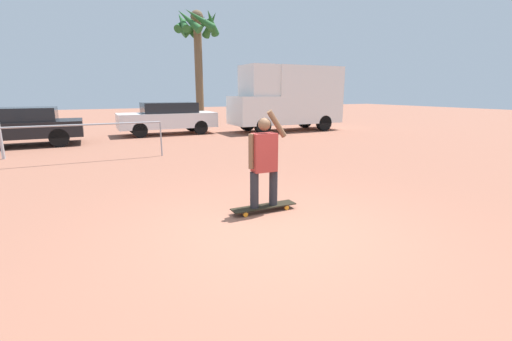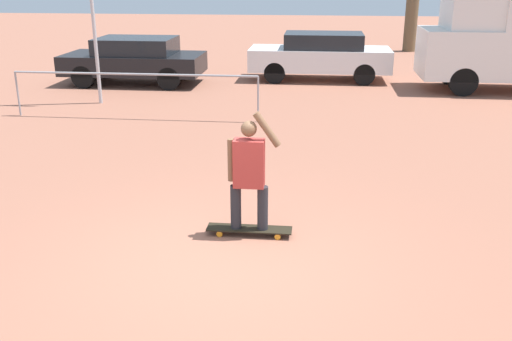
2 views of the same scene
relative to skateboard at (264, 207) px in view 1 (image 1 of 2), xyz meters
name	(u,v)px [view 1 (image 1 of 2)]	position (x,y,z in m)	size (l,w,h in m)	color
ground_plane	(276,231)	(-0.23, -0.81, -0.08)	(80.00, 80.00, 0.00)	#935B47
skateboard	(264,207)	(0.00, 0.00, 0.00)	(1.12, 0.25, 0.10)	black
person_skateboarder	(264,158)	(0.00, 0.00, 0.83)	(0.68, 0.22, 1.58)	#28282D
camper_van	(289,97)	(6.76, 10.32, 1.64)	(5.69, 2.00, 3.20)	black
parked_car_white	(168,117)	(0.89, 11.49, 0.70)	(4.39, 1.75, 1.47)	black
parked_car_black	(19,126)	(-4.74, 10.21, 0.67)	(4.19, 1.93, 1.40)	black
palm_tree_near_van	(197,34)	(4.68, 18.79, 5.62)	(3.22, 3.16, 7.27)	brown
plaza_railing_segment	(52,130)	(-3.39, 5.94, 0.85)	(5.81, 0.05, 1.08)	#99999E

